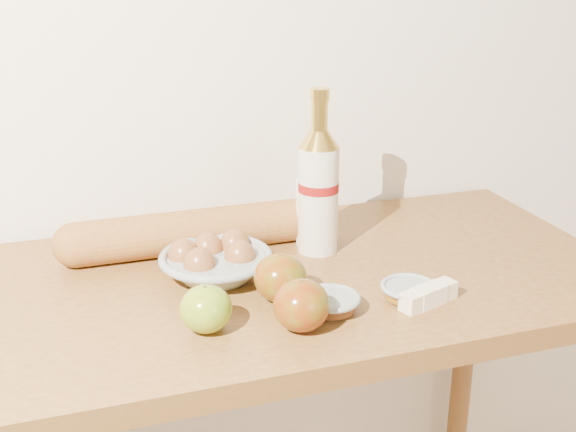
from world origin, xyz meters
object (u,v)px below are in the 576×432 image
(table, at_px, (283,336))
(egg_bowl, at_px, (215,261))
(cream_bottle, at_px, (317,208))
(baguette, at_px, (189,232))
(bourbon_bottle, at_px, (318,187))

(table, height_order, egg_bowl, egg_bowl)
(cream_bottle, xyz_separation_m, egg_bowl, (-0.22, -0.09, -0.04))
(cream_bottle, height_order, baguette, cream_bottle)
(table, xyz_separation_m, cream_bottle, (0.10, 0.11, 0.20))
(baguette, bearing_deg, bourbon_bottle, -15.91)
(table, bearing_deg, egg_bowl, 165.94)
(egg_bowl, xyz_separation_m, baguette, (-0.02, 0.12, 0.01))
(cream_bottle, relative_size, baguette, 0.32)
(cream_bottle, relative_size, egg_bowl, 0.69)
(bourbon_bottle, height_order, cream_bottle, bourbon_bottle)
(bourbon_bottle, distance_m, baguette, 0.25)
(table, bearing_deg, bourbon_bottle, 40.89)
(bourbon_bottle, bearing_deg, table, -133.92)
(table, xyz_separation_m, baguette, (-0.14, 0.15, 0.16))
(cream_bottle, bearing_deg, egg_bowl, -143.43)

